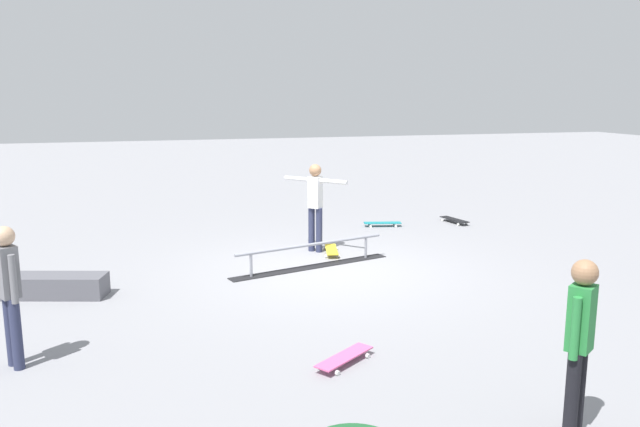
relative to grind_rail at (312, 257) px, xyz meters
name	(u,v)px	position (x,y,z in m)	size (l,w,h in m)	color
ground_plane	(332,270)	(-0.26, 0.27, -0.18)	(60.00, 60.00, 0.00)	gray
grind_rail	(312,257)	(0.00, 0.00, 0.00)	(2.87, 1.00, 0.41)	black
skate_ledge	(49,286)	(3.98, 0.43, -0.02)	(1.60, 0.45, 0.32)	#595960
skater_main	(315,201)	(-0.35, -1.01, 0.75)	(0.94, 0.99, 1.60)	#2D3351
skateboard_main	(331,250)	(-0.58, -0.76, -0.11)	(0.39, 0.82, 0.09)	yellow
bystander_grey_shirt	(9,289)	(4.01, 2.84, 0.68)	(0.25, 0.33, 1.52)	#2D3351
bystander_green_shirt	(579,339)	(-0.71, 5.65, 0.69)	(0.32, 0.26, 1.54)	black
loose_skateboard_teal	(383,223)	(-2.33, -2.69, -0.11)	(0.82, 0.39, 0.09)	teal
loose_skateboard_black	(454,220)	(-4.01, -2.59, -0.11)	(0.37, 0.82, 0.09)	black
loose_skateboard_pink	(344,357)	(0.67, 3.74, -0.11)	(0.77, 0.62, 0.09)	#E05993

